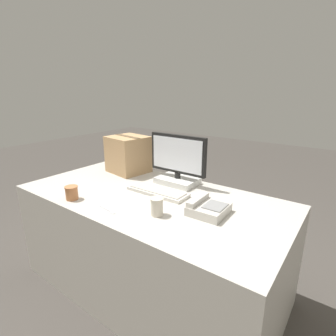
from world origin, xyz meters
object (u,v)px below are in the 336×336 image
Objects in this scene: monitor at (178,165)px; cardboard_box at (128,154)px; spoon at (109,211)px; keyboard at (158,191)px; paper_cup_right at (157,207)px; paper_cup_left at (72,193)px; desk_phone at (208,208)px.

cardboard_box is at bearing 179.97° from monitor.
keyboard is at bearing 89.47° from spoon.
spoon is at bearing -152.97° from paper_cup_right.
cardboard_box reaches higher than keyboard.
cardboard_box is at bearing 101.11° from paper_cup_left.
paper_cup_left is 0.60m from paper_cup_right.
keyboard is 0.55m from paper_cup_left.
monitor is 0.54m from paper_cup_right.
paper_cup_right is 0.69× the size of spoon.
paper_cup_left is at bearing -134.20° from keyboard.
monitor is at bearing 142.23° from desk_phone.
spoon is 0.43× the size of cardboard_box.
cardboard_box is at bearing 160.04° from desk_phone.
keyboard is at bearing 46.79° from paper_cup_left.
monitor is at bearing 89.14° from keyboard.
paper_cup_right is at bearing 14.68° from paper_cup_left.
monitor is at bearing -0.03° from cardboard_box.
cardboard_box reaches higher than spoon.
paper_cup_right reaches higher than paper_cup_left.
keyboard is 0.42m from desk_phone.
paper_cup_right is at bearing -35.00° from cardboard_box.
keyboard is 0.58m from cardboard_box.
monitor reaches higher than keyboard.
cardboard_box is (-0.51, 0.00, 0.01)m from monitor.
paper_cup_left is (-0.79, -0.34, 0.01)m from desk_phone.
paper_cup_left is at bearing -158.55° from desk_phone.
paper_cup_left reaches higher than keyboard.
desk_phone is 2.50× the size of paper_cup_left.
spoon is at bearing -99.05° from keyboard.
spoon is (-0.05, -0.38, -0.01)m from keyboard.
spoon is at bearing -147.61° from desk_phone.
monitor reaches higher than cardboard_box.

